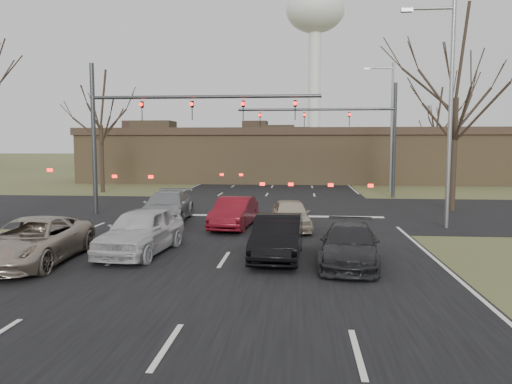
{
  "coord_description": "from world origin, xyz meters",
  "views": [
    {
      "loc": [
        2.44,
        -12.77,
        3.77
      ],
      "look_at": [
        0.82,
        5.52,
        2.0
      ],
      "focal_mm": 35.0,
      "sensor_mm": 36.0,
      "label": 1
    }
  ],
  "objects_px": {
    "mast_arm_far": "(354,126)",
    "car_black_hatch": "(278,237)",
    "mast_arm_near": "(154,119)",
    "car_red_ahead": "(234,213)",
    "car_silver_suv": "(32,241)",
    "car_silver_ahead": "(291,215)",
    "streetlight_right_far": "(389,121)",
    "car_grey_ahead": "(167,207)",
    "water_tower": "(315,20)",
    "streetlight_right_near": "(447,102)",
    "car_charcoal_sedan": "(349,245)",
    "car_white_sedan": "(141,231)",
    "building": "(296,155)"
  },
  "relations": [
    {
      "from": "streetlight_right_far",
      "to": "car_black_hatch",
      "type": "bearing_deg",
      "value": -107.89
    },
    {
      "from": "streetlight_right_far",
      "to": "car_silver_ahead",
      "type": "relative_size",
      "value": 2.51
    },
    {
      "from": "streetlight_right_near",
      "to": "car_grey_ahead",
      "type": "distance_m",
      "value": 13.73
    },
    {
      "from": "streetlight_right_far",
      "to": "car_red_ahead",
      "type": "height_order",
      "value": "streetlight_right_far"
    },
    {
      "from": "car_silver_suv",
      "to": "car_silver_ahead",
      "type": "relative_size",
      "value": 1.29
    },
    {
      "from": "water_tower",
      "to": "car_silver_ahead",
      "type": "xyz_separation_m",
      "value": [
        -3.96,
        -111.04,
        -34.79
      ]
    },
    {
      "from": "mast_arm_near",
      "to": "car_white_sedan",
      "type": "height_order",
      "value": "mast_arm_near"
    },
    {
      "from": "car_grey_ahead",
      "to": "car_silver_suv",
      "type": "bearing_deg",
      "value": -105.77
    },
    {
      "from": "building",
      "to": "water_tower",
      "type": "distance_m",
      "value": 88.41
    },
    {
      "from": "car_white_sedan",
      "to": "car_charcoal_sedan",
      "type": "relative_size",
      "value": 1.07
    },
    {
      "from": "building",
      "to": "streetlight_right_near",
      "type": "height_order",
      "value": "streetlight_right_near"
    },
    {
      "from": "mast_arm_near",
      "to": "mast_arm_far",
      "type": "distance_m",
      "value": 15.17
    },
    {
      "from": "streetlight_right_far",
      "to": "car_grey_ahead",
      "type": "xyz_separation_m",
      "value": [
        -13.32,
        -16.18,
        -4.85
      ]
    },
    {
      "from": "car_black_hatch",
      "to": "car_grey_ahead",
      "type": "xyz_separation_m",
      "value": [
        -5.72,
        7.36,
        0.02
      ]
    },
    {
      "from": "streetlight_right_near",
      "to": "car_white_sedan",
      "type": "distance_m",
      "value": 14.2
    },
    {
      "from": "water_tower",
      "to": "mast_arm_far",
      "type": "height_order",
      "value": "water_tower"
    },
    {
      "from": "car_charcoal_sedan",
      "to": "car_white_sedan",
      "type": "bearing_deg",
      "value": 177.63
    },
    {
      "from": "mast_arm_near",
      "to": "car_charcoal_sedan",
      "type": "bearing_deg",
      "value": -48.03
    },
    {
      "from": "building",
      "to": "car_silver_ahead",
      "type": "xyz_separation_m",
      "value": [
        0.04,
        -29.04,
        -1.98
      ]
    },
    {
      "from": "building",
      "to": "car_charcoal_sedan",
      "type": "bearing_deg",
      "value": -86.75
    },
    {
      "from": "mast_arm_near",
      "to": "mast_arm_far",
      "type": "bearing_deg",
      "value": 41.22
    },
    {
      "from": "mast_arm_far",
      "to": "car_white_sedan",
      "type": "bearing_deg",
      "value": -115.52
    },
    {
      "from": "water_tower",
      "to": "car_white_sedan",
      "type": "xyz_separation_m",
      "value": [
        -9.0,
        -116.24,
        -34.68
      ]
    },
    {
      "from": "water_tower",
      "to": "streetlight_right_far",
      "type": "relative_size",
      "value": 4.45
    },
    {
      "from": "water_tower",
      "to": "car_silver_suv",
      "type": "distance_m",
      "value": 123.56
    },
    {
      "from": "mast_arm_far",
      "to": "car_red_ahead",
      "type": "relative_size",
      "value": 2.65
    },
    {
      "from": "streetlight_right_far",
      "to": "car_red_ahead",
      "type": "distance_m",
      "value": 20.86
    },
    {
      "from": "mast_arm_far",
      "to": "car_black_hatch",
      "type": "distance_m",
      "value": 20.5
    },
    {
      "from": "car_white_sedan",
      "to": "mast_arm_far",
      "type": "bearing_deg",
      "value": 69.97
    },
    {
      "from": "car_silver_suv",
      "to": "car_silver_ahead",
      "type": "height_order",
      "value": "car_silver_suv"
    },
    {
      "from": "water_tower",
      "to": "car_red_ahead",
      "type": "bearing_deg",
      "value": -93.36
    },
    {
      "from": "car_red_ahead",
      "to": "car_silver_ahead",
      "type": "xyz_separation_m",
      "value": [
        2.54,
        -0.31,
        -0.01
      ]
    },
    {
      "from": "streetlight_right_near",
      "to": "car_charcoal_sedan",
      "type": "bearing_deg",
      "value": -123.58
    },
    {
      "from": "streetlight_right_near",
      "to": "car_white_sedan",
      "type": "xyz_separation_m",
      "value": [
        -11.82,
        -6.24,
        -4.79
      ]
    },
    {
      "from": "mast_arm_near",
      "to": "car_red_ahead",
      "type": "distance_m",
      "value": 7.45
    },
    {
      "from": "car_charcoal_sedan",
      "to": "car_grey_ahead",
      "type": "relative_size",
      "value": 0.86
    },
    {
      "from": "mast_arm_far",
      "to": "car_silver_ahead",
      "type": "distance_m",
      "value": 15.27
    },
    {
      "from": "water_tower",
      "to": "car_white_sedan",
      "type": "height_order",
      "value": "water_tower"
    },
    {
      "from": "car_red_ahead",
      "to": "car_charcoal_sedan",
      "type": "bearing_deg",
      "value": -49.8
    },
    {
      "from": "car_silver_suv",
      "to": "car_red_ahead",
      "type": "relative_size",
      "value": 1.23
    },
    {
      "from": "car_charcoal_sedan",
      "to": "building",
      "type": "bearing_deg",
      "value": 99.21
    },
    {
      "from": "streetlight_right_near",
      "to": "streetlight_right_far",
      "type": "height_order",
      "value": "same"
    },
    {
      "from": "streetlight_right_near",
      "to": "car_grey_ahead",
      "type": "relative_size",
      "value": 1.98
    },
    {
      "from": "car_white_sedan",
      "to": "car_black_hatch",
      "type": "height_order",
      "value": "car_white_sedan"
    },
    {
      "from": "car_silver_suv",
      "to": "car_grey_ahead",
      "type": "bearing_deg",
      "value": 75.04
    },
    {
      "from": "mast_arm_far",
      "to": "car_charcoal_sedan",
      "type": "relative_size",
      "value": 2.54
    },
    {
      "from": "car_black_hatch",
      "to": "car_red_ahead",
      "type": "distance_m",
      "value": 6.22
    },
    {
      "from": "car_charcoal_sedan",
      "to": "car_silver_ahead",
      "type": "height_order",
      "value": "car_silver_ahead"
    },
    {
      "from": "streetlight_right_near",
      "to": "mast_arm_far",
      "type": "bearing_deg",
      "value": 101.47
    },
    {
      "from": "car_white_sedan",
      "to": "streetlight_right_near",
      "type": "bearing_deg",
      "value": 33.31
    }
  ]
}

